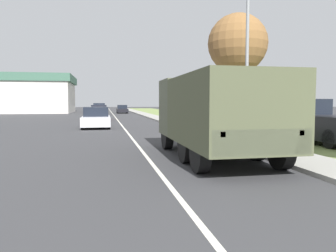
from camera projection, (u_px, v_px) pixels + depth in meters
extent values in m
plane|color=#38383A|center=(116.00, 118.00, 36.59)|extent=(180.00, 180.00, 0.00)
cube|color=silver|center=(116.00, 118.00, 36.59)|extent=(0.12, 120.00, 0.00)
cube|color=#9E9B93|center=(156.00, 118.00, 37.45)|extent=(1.80, 120.00, 0.12)
cube|color=olive|center=(193.00, 118.00, 38.30)|extent=(7.00, 120.00, 0.02)
cube|color=#474C38|center=(195.00, 107.00, 12.85)|extent=(2.56, 1.84, 2.12)
cube|color=#4C5138|center=(225.00, 110.00, 9.64)|extent=(2.56, 4.74, 2.05)
cube|color=#474C38|center=(262.00, 142.00, 7.42)|extent=(2.43, 0.10, 0.60)
cube|color=red|center=(223.00, 134.00, 7.20)|extent=(0.12, 0.06, 0.12)
cube|color=red|center=(301.00, 133.00, 7.57)|extent=(0.12, 0.06, 0.12)
cylinder|color=black|center=(167.00, 135.00, 12.63)|extent=(0.30, 1.05, 1.05)
cylinder|color=black|center=(223.00, 134.00, 13.06)|extent=(0.30, 1.05, 1.05)
cylinder|color=black|center=(200.00, 153.00, 8.34)|extent=(0.30, 1.05, 1.05)
cylinder|color=black|center=(281.00, 150.00, 8.77)|extent=(0.30, 1.05, 1.05)
cylinder|color=black|center=(186.00, 145.00, 9.73)|extent=(0.30, 1.05, 1.05)
cylinder|color=black|center=(257.00, 144.00, 10.16)|extent=(0.30, 1.05, 1.05)
cube|color=silver|center=(96.00, 121.00, 23.40)|extent=(1.93, 4.69, 0.63)
cube|color=black|center=(96.00, 112.00, 23.45)|extent=(1.70, 2.11, 0.66)
cylinder|color=black|center=(85.00, 122.00, 24.71)|extent=(0.20, 0.64, 0.64)
cylinder|color=black|center=(108.00, 122.00, 25.05)|extent=(0.20, 0.64, 0.64)
cylinder|color=black|center=(82.00, 125.00, 21.78)|extent=(0.20, 0.64, 0.64)
cylinder|color=black|center=(109.00, 124.00, 22.11)|extent=(0.20, 0.64, 0.64)
cube|color=maroon|center=(99.00, 115.00, 33.77)|extent=(1.74, 4.48, 0.66)
cube|color=black|center=(99.00, 108.00, 33.81)|extent=(1.53, 2.02, 0.69)
cylinder|color=black|center=(92.00, 116.00, 35.04)|extent=(0.20, 0.64, 0.64)
cylinder|color=black|center=(107.00, 116.00, 35.33)|extent=(0.20, 0.64, 0.64)
cylinder|color=black|center=(91.00, 117.00, 32.23)|extent=(0.20, 0.64, 0.64)
cylinder|color=black|center=(107.00, 117.00, 32.53)|extent=(0.20, 0.64, 0.64)
cube|color=silver|center=(99.00, 111.00, 45.94)|extent=(1.77, 4.03, 0.75)
cube|color=black|center=(99.00, 106.00, 45.96)|extent=(1.56, 1.81, 0.76)
cylinder|color=black|center=(94.00, 113.00, 47.06)|extent=(0.20, 0.64, 0.64)
cylinder|color=black|center=(105.00, 113.00, 47.37)|extent=(0.20, 0.64, 0.64)
cylinder|color=black|center=(93.00, 113.00, 44.54)|extent=(0.20, 0.64, 0.64)
cylinder|color=black|center=(105.00, 113.00, 44.84)|extent=(0.20, 0.64, 0.64)
cube|color=black|center=(122.00, 110.00, 54.21)|extent=(1.76, 4.43, 0.57)
cube|color=black|center=(122.00, 107.00, 54.26)|extent=(1.55, 1.99, 0.61)
cylinder|color=black|center=(117.00, 111.00, 55.46)|extent=(0.20, 0.64, 0.64)
cylinder|color=black|center=(126.00, 111.00, 55.76)|extent=(0.20, 0.64, 0.64)
cylinder|color=black|center=(118.00, 111.00, 52.69)|extent=(0.20, 0.64, 0.64)
cylinder|color=black|center=(128.00, 111.00, 52.99)|extent=(0.20, 0.64, 0.64)
cube|color=black|center=(320.00, 128.00, 14.54)|extent=(2.06, 5.70, 0.87)
cube|color=black|center=(299.00, 108.00, 16.10)|extent=(1.90, 2.39, 0.85)
cylinder|color=black|center=(279.00, 131.00, 16.23)|extent=(0.24, 0.76, 0.76)
cylinder|color=black|center=(312.00, 130.00, 16.58)|extent=(0.24, 0.76, 0.76)
cylinder|color=black|center=(331.00, 139.00, 12.55)|extent=(0.24, 0.76, 0.76)
cylinder|color=gray|center=(247.00, 58.00, 14.16)|extent=(0.14, 0.14, 7.20)
cylinder|color=brown|center=(237.00, 95.00, 20.83)|extent=(0.35, 0.35, 4.45)
sphere|color=brown|center=(238.00, 44.00, 20.60)|extent=(3.74, 3.74, 3.74)
cube|color=#3D7042|center=(290.00, 137.00, 13.61)|extent=(0.55, 0.45, 0.70)
cube|color=beige|center=(13.00, 98.00, 55.96)|extent=(19.32, 13.18, 5.11)
cube|color=#3D6651|center=(13.00, 79.00, 55.73)|extent=(20.09, 13.70, 1.28)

